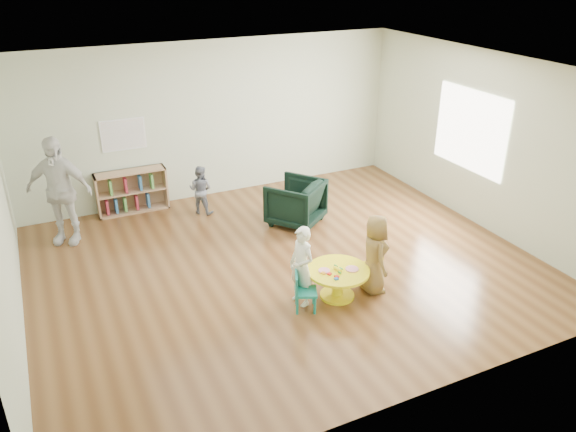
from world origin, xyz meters
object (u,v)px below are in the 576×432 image
object	(u,v)px
bookshelf	(131,191)
kid_chair_right	(371,265)
armchair	(296,202)
adult_caretaker	(59,191)
kid_chair_left	(303,290)
activity_table	(338,278)
child_left	(302,266)
toddler	(201,190)
child_right	(375,254)

from	to	relation	value
bookshelf	kid_chair_right	bearing A→B (deg)	-56.89
armchair	adult_caretaker	xyz separation A→B (m)	(-3.53, 0.96, 0.48)
adult_caretaker	kid_chair_left	bearing A→B (deg)	-24.25
activity_table	child_left	distance (m)	0.56
kid_chair_left	child_left	distance (m)	0.30
kid_chair_right	toddler	distance (m)	3.49
child_left	bookshelf	bearing A→B (deg)	-172.85
kid_chair_left	child_right	xyz separation A→B (m)	(1.05, 0.00, 0.27)
kid_chair_left	adult_caretaker	bearing A→B (deg)	-118.57
kid_chair_left	child_left	bearing A→B (deg)	-176.92
child_left	child_right	xyz separation A→B (m)	(1.00, -0.14, 0.01)
activity_table	kid_chair_left	distance (m)	0.55
adult_caretaker	kid_chair_right	bearing A→B (deg)	-12.24
activity_table	armchair	distance (m)	2.29
child_right	toddler	xyz separation A→B (m)	(-1.33, 3.36, -0.12)
kid_chair_right	bookshelf	world-z (taller)	bookshelf
adult_caretaker	armchair	bearing A→B (deg)	12.90
kid_chair_left	bookshelf	distance (m)	4.18
bookshelf	adult_caretaker	bearing A→B (deg)	-148.65
activity_table	child_right	bearing A→B (deg)	-6.66
kid_chair_right	child_right	world-z (taller)	child_right
kid_chair_right	child_left	distance (m)	1.10
toddler	adult_caretaker	world-z (taller)	adult_caretaker
activity_table	adult_caretaker	world-z (taller)	adult_caretaker
bookshelf	adult_caretaker	world-z (taller)	adult_caretaker
activity_table	bookshelf	bearing A→B (deg)	115.91
kid_chair_right	toddler	xyz separation A→B (m)	(-1.40, 3.19, 0.15)
child_left	child_right	distance (m)	1.01
child_right	adult_caretaker	xyz separation A→B (m)	(-3.57, 3.25, 0.31)
kid_chair_right	bookshelf	xyz separation A→B (m)	(-2.47, 3.79, 0.09)
bookshelf	armchair	xyz separation A→B (m)	(2.37, -1.67, 0.01)
bookshelf	armchair	size ratio (longest dim) A/B	1.45
child_left	adult_caretaker	world-z (taller)	adult_caretaker
activity_table	armchair	size ratio (longest dim) A/B	0.99
toddler	adult_caretaker	distance (m)	2.28
armchair	toddler	size ratio (longest dim) A/B	0.96
kid_chair_left	bookshelf	bearing A→B (deg)	-137.41
kid_chair_left	child_right	size ratio (longest dim) A/B	0.47
activity_table	kid_chair_left	size ratio (longest dim) A/B	1.58
kid_chair_left	bookshelf	world-z (taller)	bookshelf
bookshelf	activity_table	bearing A→B (deg)	-64.09
child_left	toddler	xyz separation A→B (m)	(-0.33, 3.21, -0.11)
armchair	activity_table	bearing A→B (deg)	40.40
kid_chair_left	activity_table	bearing A→B (deg)	120.15
activity_table	bookshelf	distance (m)	4.34
kid_chair_left	child_right	distance (m)	1.09
armchair	kid_chair_right	bearing A→B (deg)	55.21
kid_chair_left	toddler	bearing A→B (deg)	-151.51
armchair	child_right	bearing A→B (deg)	53.29
kid_chair_right	child_left	xyz separation A→B (m)	(-1.07, -0.02, 0.26)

